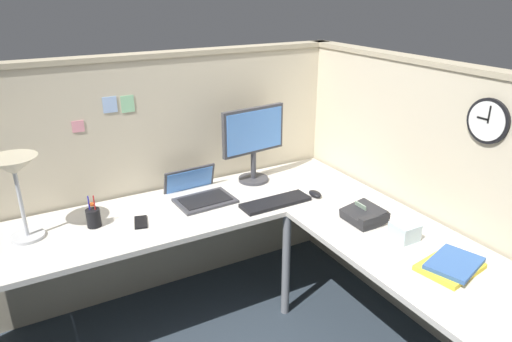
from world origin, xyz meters
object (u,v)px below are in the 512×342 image
object	(u,v)px
laptop	(198,193)
desk_lamp_dome	(15,173)
office_phone	(365,216)
wall_clock	(489,121)
book_stack	(452,265)
cell_phone	(141,222)
monitor	(254,139)
pen_cup	(93,217)
tissue_box	(404,231)
computer_mouse	(315,194)
keyboard	(276,202)

from	to	relation	value
laptop	desk_lamp_dome	xyz separation A→B (m)	(-0.97, -0.04, 0.34)
office_phone	wall_clock	size ratio (longest dim) A/B	0.94
desk_lamp_dome	book_stack	bearing A→B (deg)	-36.98
cell_phone	wall_clock	size ratio (longest dim) A/B	0.65
monitor	pen_cup	world-z (taller)	monitor
monitor	tissue_box	xyz separation A→B (m)	(0.30, -1.05, -0.25)
pen_cup	office_phone	bearing A→B (deg)	-27.11
book_stack	computer_mouse	bearing A→B (deg)	94.70
laptop	tissue_box	world-z (taller)	laptop
computer_mouse	pen_cup	bearing A→B (deg)	168.14
desk_lamp_dome	office_phone	size ratio (longest dim) A/B	2.15
keyboard	pen_cup	world-z (taller)	pen_cup
monitor	desk_lamp_dome	xyz separation A→B (m)	(-1.39, -0.10, 0.07)
laptop	book_stack	distance (m)	1.49
laptop	office_phone	xyz separation A→B (m)	(0.67, -0.76, 0.01)
keyboard	tissue_box	distance (m)	0.77
computer_mouse	pen_cup	size ratio (longest dim) A/B	0.58
computer_mouse	tissue_box	world-z (taller)	tissue_box
monitor	keyboard	world-z (taller)	monitor
monitor	laptop	bearing A→B (deg)	-172.97
laptop	wall_clock	distance (m)	1.65
tissue_box	wall_clock	distance (m)	0.67
cell_phone	wall_clock	distance (m)	1.85
computer_mouse	book_stack	bearing A→B (deg)	-85.30
desk_lamp_dome	wall_clock	distance (m)	2.30
monitor	keyboard	bearing A→B (deg)	-98.70
office_phone	wall_clock	distance (m)	0.79
tissue_box	computer_mouse	bearing A→B (deg)	97.97
office_phone	tissue_box	bearing A→B (deg)	-78.37
monitor	desk_lamp_dome	world-z (taller)	monitor
computer_mouse	cell_phone	world-z (taller)	computer_mouse
wall_clock	laptop	bearing A→B (deg)	132.49
cell_phone	book_stack	distance (m)	1.60
computer_mouse	tissue_box	size ratio (longest dim) A/B	0.87
desk_lamp_dome	pen_cup	distance (m)	0.45
desk_lamp_dome	tissue_box	distance (m)	1.97
keyboard	office_phone	world-z (taller)	office_phone
laptop	tissue_box	bearing A→B (deg)	-54.15
desk_lamp_dome	cell_phone	world-z (taller)	desk_lamp_dome
monitor	cell_phone	size ratio (longest dim) A/B	3.47
cell_phone	computer_mouse	bearing A→B (deg)	5.05
cell_phone	tissue_box	world-z (taller)	tissue_box
keyboard	pen_cup	xyz separation A→B (m)	(-1.00, 0.24, 0.04)
monitor	office_phone	world-z (taller)	monitor
office_phone	book_stack	xyz separation A→B (m)	(0.04, -0.55, -0.02)
pen_cup	wall_clock	bearing A→B (deg)	-32.01
laptop	wall_clock	bearing A→B (deg)	-47.51
computer_mouse	keyboard	bearing A→B (deg)	174.47
cell_phone	tissue_box	distance (m)	1.41
office_phone	desk_lamp_dome	bearing A→B (deg)	156.50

